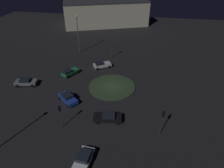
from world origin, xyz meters
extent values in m
plane|color=black|center=(0.00, 0.00, 0.00)|extent=(115.18, 115.18, 0.00)
cylinder|color=#2D4228|center=(0.00, 0.00, 0.11)|extent=(9.28, 9.28, 0.21)
cube|color=white|center=(-17.86, 0.54, 0.63)|extent=(4.10, 2.11, 0.59)
cube|color=black|center=(-17.56, 0.52, 1.20)|extent=(2.04, 1.72, 0.55)
cylinder|color=black|center=(-16.52, -0.46, 0.34)|extent=(0.69, 0.28, 0.67)
cylinder|color=black|center=(-16.36, 1.30, 0.34)|extent=(0.69, 0.28, 0.67)
cube|color=#1E38A5|center=(-6.00, 6.92, 0.65)|extent=(4.02, 4.30, 0.68)
cube|color=black|center=(-5.90, 7.04, 1.23)|extent=(2.42, 2.46, 0.50)
cylinder|color=black|center=(-5.71, 8.62, 0.31)|extent=(0.57, 0.61, 0.61)
cylinder|color=black|center=(-4.36, 7.48, 0.31)|extent=(0.57, 0.61, 0.61)
cylinder|color=black|center=(-7.64, 6.35, 0.31)|extent=(0.57, 0.61, 0.61)
cylinder|color=black|center=(-6.29, 5.21, 0.31)|extent=(0.57, 0.61, 0.61)
cube|color=#1E7238|center=(3.36, 9.82, 0.62)|extent=(4.29, 3.46, 0.57)
cube|color=black|center=(2.66, 10.23, 1.14)|extent=(2.50, 2.31, 0.46)
cylinder|color=black|center=(5.03, 9.85, 0.34)|extent=(0.69, 0.53, 0.67)
cylinder|color=black|center=(4.17, 8.37, 0.34)|extent=(0.69, 0.53, 0.67)
cylinder|color=black|center=(2.55, 11.27, 0.34)|extent=(0.69, 0.53, 0.67)
cylinder|color=black|center=(1.70, 9.79, 0.34)|extent=(0.69, 0.53, 0.67)
cube|color=silver|center=(7.85, 3.67, 0.67)|extent=(3.60, 4.37, 0.69)
cube|color=black|center=(7.48, 4.29, 1.23)|extent=(2.30, 2.37, 0.44)
cylinder|color=black|center=(9.36, 2.89, 0.32)|extent=(0.52, 0.66, 0.64)
cylinder|color=black|center=(7.80, 1.97, 0.32)|extent=(0.52, 0.66, 0.64)
cylinder|color=black|center=(7.90, 5.37, 0.32)|extent=(0.52, 0.66, 0.64)
cylinder|color=black|center=(6.33, 4.45, 0.32)|extent=(0.52, 0.66, 0.64)
cube|color=black|center=(-9.60, -0.96, 0.62)|extent=(2.30, 4.60, 0.62)
cube|color=black|center=(-9.58, -1.13, 1.15)|extent=(1.79, 2.10, 0.45)
cylinder|color=black|center=(-10.68, 0.52, 0.31)|extent=(0.29, 0.63, 0.61)
cylinder|color=black|center=(-8.90, 0.73, 0.31)|extent=(0.29, 0.63, 0.61)
cylinder|color=black|center=(-10.30, -2.64, 0.31)|extent=(0.29, 0.63, 0.61)
cylinder|color=black|center=(-8.52, -2.43, 0.31)|extent=(0.29, 0.63, 0.61)
cube|color=slate|center=(-2.19, 17.19, 0.65)|extent=(2.66, 4.49, 0.59)
cube|color=black|center=(-2.21, 17.29, 1.19)|extent=(2.00, 2.25, 0.48)
cylinder|color=black|center=(-0.98, 15.89, 0.36)|extent=(0.36, 0.75, 0.72)
cylinder|color=black|center=(-2.82, 15.52, 0.36)|extent=(0.36, 0.75, 0.72)
cylinder|color=black|center=(-1.57, 18.86, 0.36)|extent=(0.36, 0.75, 0.72)
cylinder|color=black|center=(-3.41, 18.49, 0.36)|extent=(0.36, 0.75, 0.72)
cylinder|color=#2D2D2D|center=(-12.18, 5.57, 1.57)|extent=(0.12, 0.12, 3.13)
cube|color=black|center=(-12.18, 5.57, 3.58)|extent=(0.32, 0.36, 0.90)
sphere|color=#3F0C0C|center=(-12.05, 5.51, 3.85)|extent=(0.20, 0.20, 0.20)
sphere|color=#4C380F|center=(-12.05, 5.51, 3.58)|extent=(0.20, 0.20, 0.20)
sphere|color=#1EE53F|center=(-12.05, 5.51, 3.31)|extent=(0.20, 0.20, 0.20)
cylinder|color=#2D2D2D|center=(-11.05, -9.03, 1.66)|extent=(0.12, 0.12, 3.32)
cube|color=black|center=(-11.05, -9.03, 3.77)|extent=(0.36, 0.37, 0.90)
sphere|color=red|center=(-10.94, -8.94, 4.04)|extent=(0.20, 0.20, 0.20)
sphere|color=#4C380F|center=(-10.94, -8.94, 3.77)|extent=(0.20, 0.20, 0.20)
sphere|color=#0F3819|center=(-10.94, -8.94, 3.50)|extent=(0.20, 0.20, 0.20)
cylinder|color=#2D2D2D|center=(13.37, 2.37, 1.74)|extent=(0.12, 0.12, 3.48)
cube|color=black|center=(13.37, 2.37, 3.93)|extent=(0.27, 0.33, 0.90)
sphere|color=red|center=(13.22, 2.35, 4.20)|extent=(0.20, 0.20, 0.20)
sphere|color=#4C380F|center=(13.22, 2.35, 3.93)|extent=(0.20, 0.20, 0.20)
sphere|color=#0F3819|center=(13.22, 2.35, 3.66)|extent=(0.20, 0.20, 0.20)
cylinder|color=#4C4C51|center=(15.13, 11.46, 4.75)|extent=(0.18, 0.18, 9.50)
sphere|color=#F9D166|center=(15.13, 11.46, 9.67)|extent=(0.57, 0.57, 0.57)
cube|color=#B7B299|center=(44.69, 10.44, 4.15)|extent=(25.19, 33.79, 8.29)
cube|color=#333338|center=(44.69, 10.44, 8.64)|extent=(25.19, 33.79, 0.70)
camera|label=1|loc=(-32.44, -5.57, 21.69)|focal=31.67mm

